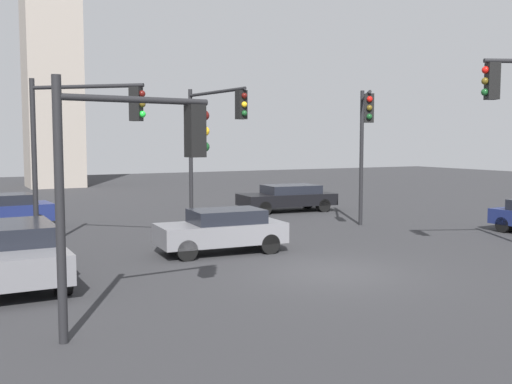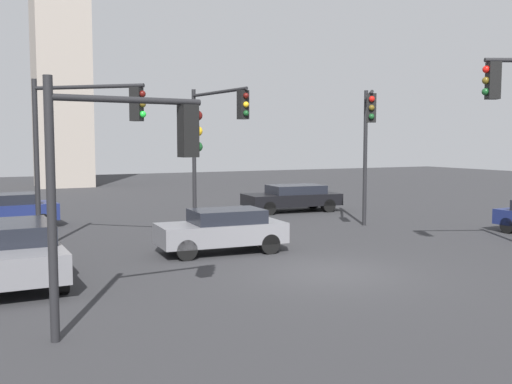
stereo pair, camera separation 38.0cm
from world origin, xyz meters
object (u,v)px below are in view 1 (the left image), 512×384
object	(u,v)px
traffic_light_0	(365,130)
traffic_light_1	(83,129)
traffic_light_2	(135,158)
car_0	(288,197)
car_4	(16,252)
traffic_light_4	(213,128)
car_3	(222,230)

from	to	relation	value
traffic_light_0	traffic_light_1	xyz separation A→B (m)	(-10.43, 0.45, -0.04)
traffic_light_2	car_0	xyz separation A→B (m)	(11.90, 14.45, -2.47)
traffic_light_2	car_4	bearing A→B (deg)	103.67
car_0	car_4	world-z (taller)	car_4
traffic_light_0	traffic_light_4	distance (m)	5.75
car_4	car_3	bearing A→B (deg)	102.51
car_0	car_4	bearing A→B (deg)	40.99
traffic_light_4	car_3	xyz separation A→B (m)	(-1.45, -3.89, -3.25)
traffic_light_2	car_3	xyz separation A→B (m)	(4.50, 6.09, -2.45)
car_0	car_4	size ratio (longest dim) A/B	1.10
car_3	traffic_light_4	bearing A→B (deg)	-106.49
traffic_light_0	car_0	bearing A→B (deg)	-151.93
car_0	car_3	bearing A→B (deg)	53.69
traffic_light_1	car_4	bearing A→B (deg)	-83.75
car_0	car_3	size ratio (longest dim) A/B	1.20
traffic_light_0	car_0	distance (m)	7.63
traffic_light_0	car_3	size ratio (longest dim) A/B	1.37
traffic_light_2	traffic_light_0	bearing A→B (deg)	29.02
car_0	traffic_light_2	bearing A→B (deg)	55.75
traffic_light_2	traffic_light_4	size ratio (longest dim) A/B	0.83
car_0	traffic_light_4	bearing A→B (deg)	42.08
traffic_light_4	traffic_light_1	bearing A→B (deg)	-75.02
traffic_light_0	traffic_light_1	distance (m)	10.44
traffic_light_0	traffic_light_2	bearing A→B (deg)	-21.71
traffic_light_4	car_4	distance (m)	9.74
traffic_light_0	car_4	size ratio (longest dim) A/B	1.26
traffic_light_0	traffic_light_2	xyz separation A→B (m)	(-11.16, -7.55, -0.72)
traffic_light_0	traffic_light_2	distance (m)	13.49
traffic_light_1	traffic_light_4	distance (m)	5.59
traffic_light_2	car_0	world-z (taller)	traffic_light_2
traffic_light_4	car_0	xyz separation A→B (m)	(5.95, 4.46, -3.27)
traffic_light_1	traffic_light_2	size ratio (longest dim) A/B	1.18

